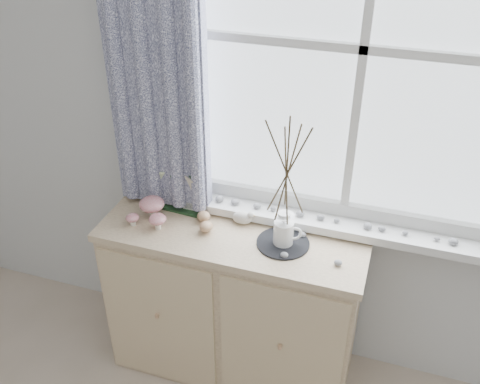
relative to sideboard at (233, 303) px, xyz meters
The scene contains 8 objects.
sideboard is the anchor object (origin of this frame).
botanical_book 0.62m from the sideboard, 165.14° to the left, with size 0.30×0.13×0.21m, color #1C3A1E, non-canonical shape.
toadstool_cluster 0.62m from the sideboard, behind, with size 0.19×0.17×0.11m.
wooden_eggs 0.47m from the sideboard, behind, with size 0.10×0.12×0.07m.
songbird_figurine 0.46m from the sideboard, 77.73° to the left, with size 0.13×0.06×0.07m, color beige, non-canonical shape.
crocheted_doily 0.49m from the sideboard, ahead, with size 0.23×0.23×0.01m, color black.
twig_pitcher 0.83m from the sideboard, ahead, with size 0.30×0.30×0.65m.
sideboard_pebbles 0.56m from the sideboard, ahead, with size 0.25×0.19×0.02m.
Camera 1 is at (0.48, -0.05, 2.27)m, focal length 40.00 mm.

